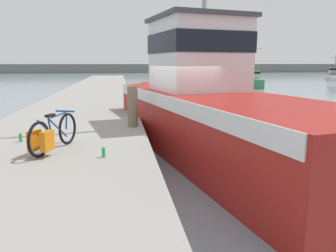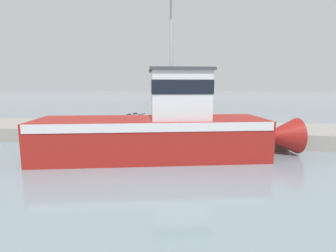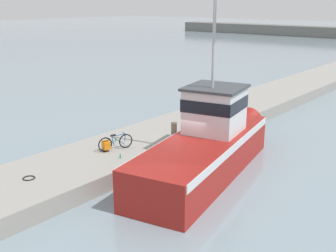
# 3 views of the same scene
# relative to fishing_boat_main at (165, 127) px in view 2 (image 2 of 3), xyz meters

# --- Properties ---
(ground_plane) EXTENTS (320.00, 320.00, 0.00)m
(ground_plane) POSITION_rel_fishing_boat_main_xyz_m (-1.03, 0.18, -1.37)
(ground_plane) COLOR gray
(dock_pier) EXTENTS (4.47, 80.00, 0.79)m
(dock_pier) POSITION_rel_fishing_boat_main_xyz_m (-4.09, 0.18, -0.98)
(dock_pier) COLOR gray
(dock_pier) RESTS_ON ground_plane
(fishing_boat_main) EXTENTS (4.96, 12.05, 9.44)m
(fishing_boat_main) POSITION_rel_fishing_boat_main_xyz_m (0.00, 0.00, 0.00)
(fishing_boat_main) COLOR maroon
(fishing_boat_main) RESTS_ON ground_plane
(bicycle_touring) EXTENTS (0.80, 1.68, 0.78)m
(bicycle_touring) POSITION_rel_fishing_boat_main_xyz_m (-3.93, -2.41, -0.23)
(bicycle_touring) COLOR black
(bicycle_touring) RESTS_ON dock_pier
(mooring_post) EXTENTS (0.29, 0.29, 1.15)m
(mooring_post) POSITION_rel_fishing_boat_main_xyz_m (-2.15, 0.10, -0.01)
(mooring_post) COLOR #756651
(mooring_post) RESTS_ON dock_pier
(hose_coil) EXTENTS (0.50, 0.50, 0.04)m
(hose_coil) POSITION_rel_fishing_boat_main_xyz_m (-4.05, -6.95, -0.56)
(hose_coil) COLOR black
(hose_coil) RESTS_ON dock_pier
(water_bottle_by_bike) EXTENTS (0.07, 0.07, 0.20)m
(water_bottle_by_bike) POSITION_rel_fishing_boat_main_xyz_m (-2.85, -2.96, -0.48)
(water_bottle_by_bike) COLOR green
(water_bottle_by_bike) RESTS_ON dock_pier
(water_bottle_on_curb) EXTENTS (0.07, 0.07, 0.20)m
(water_bottle_on_curb) POSITION_rel_fishing_boat_main_xyz_m (-4.80, -1.38, -0.49)
(water_bottle_on_curb) COLOR green
(water_bottle_on_curb) RESTS_ON dock_pier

